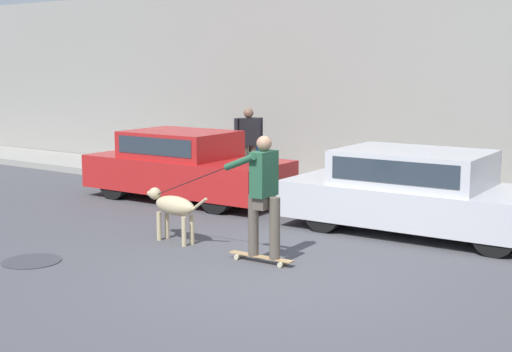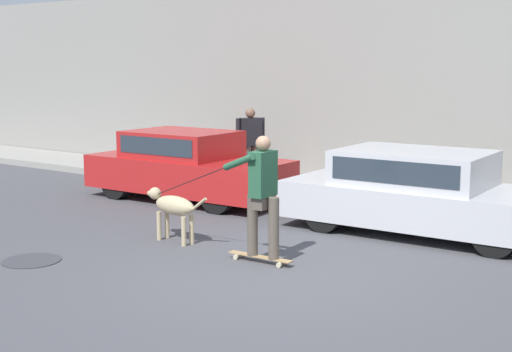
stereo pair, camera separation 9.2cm
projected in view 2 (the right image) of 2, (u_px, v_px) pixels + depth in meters
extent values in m
plane|color=#47474C|center=(282.00, 274.00, 8.95)|extent=(36.00, 36.00, 0.00)
cube|color=gray|center=(458.00, 88.00, 13.51)|extent=(32.00, 0.30, 4.31)
cube|color=gray|center=(432.00, 205.00, 12.95)|extent=(30.00, 1.85, 0.15)
cylinder|color=black|center=(262.00, 184.00, 13.67)|extent=(0.66, 0.21, 0.65)
cylinder|color=black|center=(217.00, 195.00, 12.50)|extent=(0.66, 0.21, 0.65)
cylinder|color=black|center=(165.00, 173.00, 15.05)|extent=(0.66, 0.21, 0.65)
cylinder|color=black|center=(116.00, 182.00, 13.88)|extent=(0.66, 0.21, 0.65)
cube|color=#B21E1E|center=(189.00, 174.00, 13.75)|extent=(4.04, 1.76, 0.63)
cube|color=#B21E1E|center=(182.00, 144.00, 13.75)|extent=(2.03, 1.55, 0.50)
cube|color=#28333D|center=(155.00, 146.00, 13.13)|extent=(1.76, 0.05, 0.32)
cylinder|color=black|center=(495.00, 235.00, 9.68)|extent=(0.61, 0.22, 0.60)
cylinder|color=black|center=(367.00, 198.00, 12.41)|extent=(0.61, 0.22, 0.60)
cylinder|color=black|center=(324.00, 213.00, 11.14)|extent=(0.61, 0.22, 0.60)
cube|color=#BCBCC1|center=(423.00, 204.00, 11.02)|extent=(4.30, 1.90, 0.58)
cube|color=#BCBCC1|center=(414.00, 167.00, 11.03)|extent=(2.29, 1.67, 0.53)
cube|color=#28333D|center=(393.00, 172.00, 10.36)|extent=(1.98, 0.06, 0.34)
cylinder|color=tan|center=(159.00, 226.00, 10.64)|extent=(0.07, 0.07, 0.43)
cylinder|color=tan|center=(167.00, 224.00, 10.75)|extent=(0.07, 0.07, 0.43)
cylinder|color=tan|center=(184.00, 232.00, 10.28)|extent=(0.07, 0.07, 0.43)
cylinder|color=tan|center=(192.00, 230.00, 10.39)|extent=(0.07, 0.07, 0.43)
ellipsoid|color=tan|center=(175.00, 205.00, 10.46)|extent=(0.81, 0.37, 0.28)
sphere|color=tan|center=(155.00, 193.00, 10.74)|extent=(0.18, 0.18, 0.18)
cylinder|color=tan|center=(151.00, 194.00, 10.80)|extent=(0.11, 0.09, 0.08)
cylinder|color=tan|center=(199.00, 204.00, 10.11)|extent=(0.31, 0.08, 0.24)
cylinder|color=beige|center=(236.00, 257.00, 9.59)|extent=(0.07, 0.03, 0.07)
cylinder|color=beige|center=(242.00, 255.00, 9.71)|extent=(0.07, 0.03, 0.07)
cylinder|color=beige|center=(279.00, 265.00, 9.21)|extent=(0.07, 0.03, 0.07)
cylinder|color=beige|center=(285.00, 262.00, 9.33)|extent=(0.07, 0.03, 0.07)
cube|color=#A88456|center=(260.00, 257.00, 9.46)|extent=(0.96, 0.14, 0.02)
cylinder|color=brown|center=(253.00, 225.00, 9.46)|extent=(0.14, 0.14, 0.81)
cylinder|color=brown|center=(274.00, 228.00, 9.27)|extent=(0.14, 0.14, 0.81)
cube|color=brown|center=(263.00, 202.00, 9.31)|extent=(0.18, 0.32, 0.16)
cube|color=#235138|center=(263.00, 174.00, 9.25)|extent=(0.21, 0.41, 0.59)
sphere|color=#997056|center=(263.00, 143.00, 9.19)|extent=(0.20, 0.20, 0.20)
cylinder|color=#235138|center=(273.00, 174.00, 9.46)|extent=(0.09, 0.09, 0.56)
cylinder|color=#235138|center=(239.00, 162.00, 9.22)|extent=(0.57, 0.20, 0.28)
cylinder|color=black|center=(188.00, 182.00, 10.09)|extent=(1.64, 0.37, 0.61)
cylinder|color=brown|center=(254.00, 163.00, 14.93)|extent=(0.16, 0.16, 0.78)
cylinder|color=brown|center=(246.00, 164.00, 14.86)|extent=(0.16, 0.16, 0.78)
cube|color=black|center=(250.00, 132.00, 14.79)|extent=(0.42, 0.50, 0.57)
cylinder|color=black|center=(262.00, 130.00, 14.90)|extent=(0.10, 0.10, 0.54)
cylinder|color=black|center=(238.00, 131.00, 14.69)|extent=(0.10, 0.10, 0.54)
sphere|color=brown|center=(250.00, 113.00, 14.73)|extent=(0.21, 0.21, 0.21)
cube|color=#1E569E|center=(262.00, 149.00, 14.96)|extent=(0.22, 0.27, 0.23)
cylinder|color=#38383D|center=(32.00, 261.00, 9.53)|extent=(0.77, 0.77, 0.01)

